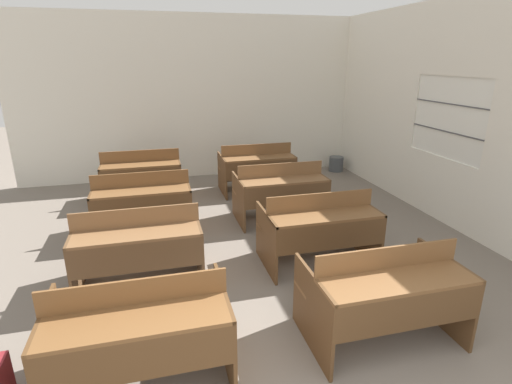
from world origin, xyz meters
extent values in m
cube|color=white|center=(0.00, 7.18, 1.55)|extent=(6.63, 0.06, 3.11)
cube|color=white|center=(3.29, 3.57, 0.47)|extent=(0.06, 7.15, 0.94)
cube|color=white|center=(3.29, 3.57, 2.59)|extent=(0.06, 7.15, 1.04)
cube|color=white|center=(3.29, 5.92, 1.51)|extent=(0.06, 2.45, 1.13)
cube|color=white|center=(3.29, 3.97, 1.51)|extent=(0.02, 1.45, 1.13)
cube|color=#4C4C51|center=(3.27, 3.97, 1.32)|extent=(0.02, 1.45, 0.02)
cube|color=#4C4C51|center=(3.27, 3.97, 1.70)|extent=(0.02, 1.45, 0.02)
cube|color=#52361D|center=(-1.61, 1.73, 0.34)|extent=(0.03, 0.81, 0.68)
cube|color=#52361D|center=(-0.37, 1.73, 0.34)|extent=(0.03, 0.81, 0.68)
cube|color=brown|center=(-0.99, 1.51, 0.66)|extent=(1.27, 0.38, 0.03)
cube|color=#52361D|center=(-0.99, 1.33, 0.50)|extent=(1.22, 0.02, 0.30)
cube|color=brown|center=(-0.99, 1.69, 0.77)|extent=(1.27, 0.02, 0.19)
cube|color=brown|center=(-0.99, 1.99, 0.40)|extent=(1.27, 0.30, 0.03)
cube|color=#52361D|center=(-0.99, 1.99, 0.15)|extent=(1.22, 0.04, 0.04)
cube|color=brown|center=(0.35, 1.73, 0.34)|extent=(0.03, 0.81, 0.68)
cube|color=brown|center=(1.60, 1.73, 0.34)|extent=(0.03, 0.81, 0.68)
cube|color=brown|center=(0.98, 1.51, 0.66)|extent=(1.27, 0.38, 0.03)
cube|color=brown|center=(0.98, 1.33, 0.50)|extent=(1.22, 0.02, 0.30)
cube|color=brown|center=(0.98, 1.69, 0.77)|extent=(1.27, 0.02, 0.19)
cube|color=brown|center=(0.98, 1.99, 0.40)|extent=(1.27, 0.30, 0.03)
cube|color=brown|center=(0.98, 1.99, 0.15)|extent=(1.22, 0.04, 0.04)
cube|color=brown|center=(-1.65, 3.15, 0.34)|extent=(0.03, 0.81, 0.68)
cube|color=brown|center=(-0.40, 3.15, 0.34)|extent=(0.03, 0.81, 0.68)
cube|color=brown|center=(-1.02, 2.93, 0.66)|extent=(1.27, 0.38, 0.03)
cube|color=brown|center=(-1.02, 2.75, 0.50)|extent=(1.22, 0.02, 0.30)
cube|color=brown|center=(-1.02, 3.11, 0.77)|extent=(1.27, 0.02, 0.19)
cube|color=brown|center=(-1.02, 3.41, 0.40)|extent=(1.27, 0.30, 0.03)
cube|color=brown|center=(-1.02, 3.41, 0.15)|extent=(1.22, 0.04, 0.04)
cube|color=brown|center=(0.36, 3.12, 0.34)|extent=(0.03, 0.81, 0.68)
cube|color=brown|center=(1.61, 3.12, 0.34)|extent=(0.03, 0.81, 0.68)
cube|color=brown|center=(0.99, 2.90, 0.66)|extent=(1.27, 0.38, 0.03)
cube|color=brown|center=(0.99, 2.72, 0.50)|extent=(1.22, 0.02, 0.30)
cube|color=brown|center=(0.99, 3.08, 0.77)|extent=(1.27, 0.02, 0.19)
cube|color=brown|center=(0.99, 3.38, 0.40)|extent=(1.27, 0.30, 0.03)
cube|color=brown|center=(0.99, 3.38, 0.15)|extent=(1.22, 0.04, 0.04)
cube|color=brown|center=(-1.62, 4.52, 0.34)|extent=(0.03, 0.81, 0.68)
cube|color=brown|center=(-0.37, 4.52, 0.34)|extent=(0.03, 0.81, 0.68)
cube|color=brown|center=(-1.00, 4.30, 0.66)|extent=(1.27, 0.38, 0.03)
cube|color=brown|center=(-1.00, 4.12, 0.50)|extent=(1.22, 0.02, 0.30)
cube|color=brown|center=(-1.00, 4.48, 0.77)|extent=(1.27, 0.02, 0.19)
cube|color=brown|center=(-1.00, 4.78, 0.40)|extent=(1.27, 0.30, 0.03)
cube|color=brown|center=(-1.00, 4.78, 0.15)|extent=(1.22, 0.04, 0.04)
cube|color=brown|center=(0.34, 4.51, 0.34)|extent=(0.03, 0.81, 0.68)
cube|color=brown|center=(1.59, 4.51, 0.34)|extent=(0.03, 0.81, 0.68)
cube|color=brown|center=(0.96, 4.29, 0.66)|extent=(1.27, 0.38, 0.03)
cube|color=brown|center=(0.96, 4.11, 0.50)|extent=(1.22, 0.02, 0.30)
cube|color=brown|center=(0.96, 4.47, 0.77)|extent=(1.27, 0.02, 0.19)
cube|color=brown|center=(0.96, 4.77, 0.40)|extent=(1.27, 0.30, 0.03)
cube|color=brown|center=(0.96, 4.77, 0.15)|extent=(1.22, 0.04, 0.04)
cube|color=#54371E|center=(-1.64, 5.92, 0.34)|extent=(0.03, 0.81, 0.68)
cube|color=#54371E|center=(-0.40, 5.92, 0.34)|extent=(0.03, 0.81, 0.68)
cube|color=brown|center=(-1.02, 5.70, 0.66)|extent=(1.27, 0.38, 0.03)
cube|color=#54371E|center=(-1.02, 5.52, 0.50)|extent=(1.22, 0.02, 0.30)
cube|color=brown|center=(-1.02, 5.88, 0.77)|extent=(1.27, 0.02, 0.19)
cube|color=brown|center=(-1.02, 6.17, 0.40)|extent=(1.27, 0.30, 0.03)
cube|color=#54371E|center=(-1.02, 6.17, 0.15)|extent=(1.22, 0.04, 0.04)
cube|color=brown|center=(0.35, 5.91, 0.34)|extent=(0.03, 0.81, 0.68)
cube|color=brown|center=(1.59, 5.91, 0.34)|extent=(0.03, 0.81, 0.68)
cube|color=brown|center=(0.97, 5.69, 0.66)|extent=(1.27, 0.38, 0.03)
cube|color=brown|center=(0.97, 5.51, 0.50)|extent=(1.22, 0.02, 0.30)
cube|color=brown|center=(0.97, 5.87, 0.77)|extent=(1.27, 0.02, 0.19)
cube|color=brown|center=(0.97, 6.17, 0.40)|extent=(1.27, 0.30, 0.03)
cube|color=brown|center=(0.97, 6.17, 0.15)|extent=(1.22, 0.04, 0.04)
cylinder|color=#474C51|center=(2.97, 6.77, 0.15)|extent=(0.30, 0.30, 0.31)
camera|label=1|loc=(-0.79, -0.83, 2.31)|focal=28.00mm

